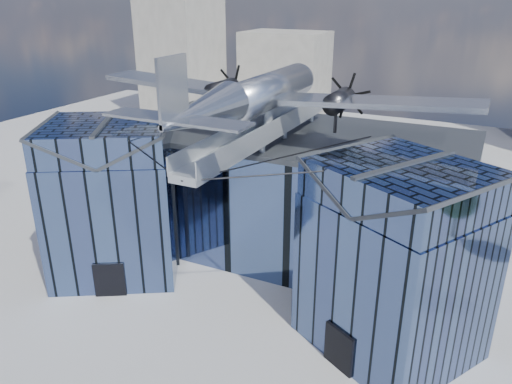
% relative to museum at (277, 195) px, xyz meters
% --- Properties ---
extents(ground_plane, '(120.00, 120.00, 0.00)m').
position_rel_museum_xyz_m(ground_plane, '(-0.00, -5.82, -5.54)').
color(ground_plane, gray).
extents(museum, '(32.88, 24.50, 17.60)m').
position_rel_museum_xyz_m(museum, '(0.00, 0.00, 0.00)').
color(museum, '#3E517F').
rests_on(museum, ground).
extents(bg_towers, '(77.00, 24.50, 26.00)m').
position_rel_museum_xyz_m(bg_towers, '(1.45, 44.67, 4.47)').
color(bg_towers, gray).
rests_on(bg_towers, ground).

